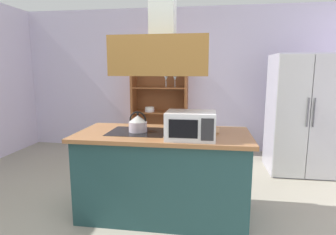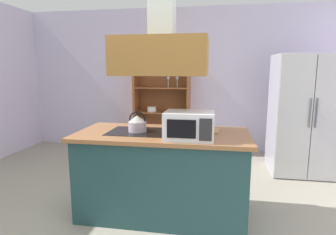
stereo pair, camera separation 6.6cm
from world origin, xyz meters
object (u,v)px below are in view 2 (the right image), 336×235
Objects in this scene: refrigerator at (304,115)px; dish_cabinet at (162,108)px; kettle at (137,123)px; microwave at (189,125)px; cutting_board at (203,130)px.

dish_cabinet is at bearing 159.50° from refrigerator.
microwave is (0.57, -0.22, 0.04)m from kettle.
kettle is at bearing -168.54° from cutting_board.
kettle is 0.47× the size of microwave.
microwave is at bearing -74.04° from dish_cabinet.
dish_cabinet is 2.45m from cutting_board.
refrigerator is 2.36m from microwave.
refrigerator is at bearing 44.94° from cutting_board.
refrigerator is 5.21× the size of cutting_board.
microwave is (-1.54, -1.79, 0.14)m from refrigerator.
cutting_board is at bearing -135.06° from refrigerator.
dish_cabinet is 8.69× the size of kettle.
refrigerator is 2.02m from cutting_board.
refrigerator is at bearing 49.24° from microwave.
refrigerator reaches higher than microwave.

